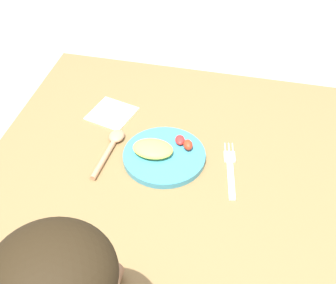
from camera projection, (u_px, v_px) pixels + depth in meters
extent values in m
cube|color=olive|center=(191.00, 178.00, 1.23)|extent=(1.10, 0.96, 0.03)
cube|color=brown|center=(93.00, 151.00, 1.81)|extent=(0.08, 0.08, 0.67)
cube|color=brown|center=(330.00, 190.00, 1.66)|extent=(0.08, 0.08, 0.67)
cylinder|color=teal|center=(164.00, 156.00, 1.26)|extent=(0.22, 0.22, 0.02)
ellipsoid|color=#F9E04E|center=(153.00, 149.00, 1.25)|extent=(0.11, 0.08, 0.03)
ellipsoid|color=red|center=(188.00, 145.00, 1.26)|extent=(0.04, 0.04, 0.02)
ellipsoid|color=red|center=(180.00, 140.00, 1.28)|extent=(0.04, 0.04, 0.02)
cube|color=silver|center=(231.00, 180.00, 1.21)|extent=(0.04, 0.13, 0.01)
cube|color=silver|center=(230.00, 157.00, 1.27)|extent=(0.04, 0.04, 0.01)
cylinder|color=silver|center=(233.00, 148.00, 1.29)|extent=(0.01, 0.03, 0.00)
cylinder|color=silver|center=(229.00, 148.00, 1.29)|extent=(0.01, 0.03, 0.00)
cylinder|color=silver|center=(225.00, 147.00, 1.30)|extent=(0.01, 0.03, 0.00)
cylinder|color=tan|center=(103.00, 160.00, 1.25)|extent=(0.03, 0.14, 0.02)
ellipsoid|color=tan|center=(117.00, 136.00, 1.32)|extent=(0.05, 0.06, 0.02)
ellipsoid|color=black|center=(51.00, 275.00, 0.65)|extent=(0.19, 0.19, 0.10)
cube|color=white|center=(112.00, 114.00, 1.41)|extent=(0.15, 0.15, 0.00)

